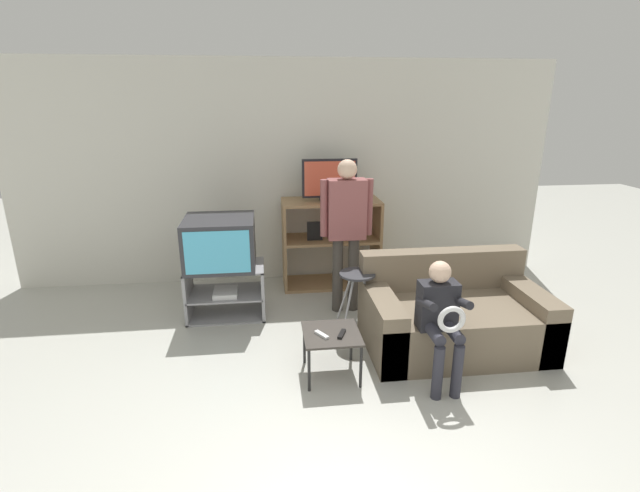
# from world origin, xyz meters

# --- Properties ---
(wall_back) EXTENTS (6.40, 0.06, 2.60)m
(wall_back) POSITION_xyz_m (0.00, 3.50, 1.30)
(wall_back) COLOR silver
(wall_back) RESTS_ON ground_plane
(tv_stand) EXTENTS (0.79, 0.51, 0.54)m
(tv_stand) POSITION_xyz_m (-0.71, 2.48, 0.26)
(tv_stand) COLOR #939399
(tv_stand) RESTS_ON ground_plane
(television_main) EXTENTS (0.69, 0.65, 0.50)m
(television_main) POSITION_xyz_m (-0.74, 2.50, 0.79)
(television_main) COLOR #2D2D33
(television_main) RESTS_ON tv_stand
(media_shelf) EXTENTS (1.13, 0.51, 1.04)m
(media_shelf) POSITION_xyz_m (0.48, 3.18, 0.53)
(media_shelf) COLOR #9E7A51
(media_shelf) RESTS_ON ground_plane
(television_flat) EXTENTS (0.63, 0.20, 0.48)m
(television_flat) POSITION_xyz_m (0.46, 3.15, 1.27)
(television_flat) COLOR black
(television_flat) RESTS_ON media_shelf
(folding_stool) EXTENTS (0.38, 0.37, 0.64)m
(folding_stool) POSITION_xyz_m (0.54, 1.88, 0.51)
(folding_stool) COLOR #99999E
(folding_stool) RESTS_ON ground_plane
(snack_table) EXTENTS (0.45, 0.45, 0.38)m
(snack_table) POSITION_xyz_m (0.21, 1.25, 0.34)
(snack_table) COLOR #38332D
(snack_table) RESTS_ON ground_plane
(remote_control_black) EXTENTS (0.09, 0.15, 0.02)m
(remote_control_black) POSITION_xyz_m (0.29, 1.21, 0.39)
(remote_control_black) COLOR black
(remote_control_black) RESTS_ON snack_table
(remote_control_white) EXTENTS (0.11, 0.14, 0.02)m
(remote_control_white) POSITION_xyz_m (0.13, 1.21, 0.39)
(remote_control_white) COLOR silver
(remote_control_white) RESTS_ON snack_table
(couch) EXTENTS (1.57, 0.95, 0.80)m
(couch) POSITION_xyz_m (1.37, 1.61, 0.28)
(couch) COLOR #756651
(couch) RESTS_ON ground_plane
(person_standing_adult) EXTENTS (0.53, 0.20, 1.60)m
(person_standing_adult) POSITION_xyz_m (0.53, 2.44, 0.97)
(person_standing_adult) COLOR #3D3833
(person_standing_adult) RESTS_ON ground_plane
(person_seated_child) EXTENTS (0.33, 0.43, 0.99)m
(person_seated_child) POSITION_xyz_m (1.03, 1.07, 0.59)
(person_seated_child) COLOR #2D2D38
(person_seated_child) RESTS_ON ground_plane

